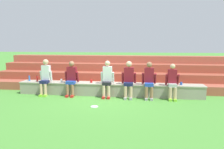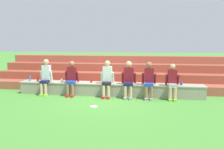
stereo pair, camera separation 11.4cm
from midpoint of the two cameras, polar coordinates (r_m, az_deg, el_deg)
name	(u,v)px [view 1 (the left image)]	position (r m, az deg, el deg)	size (l,w,h in m)	color
ground_plane	(108,97)	(8.27, -1.53, -6.06)	(80.00, 80.00, 0.00)	#4C9338
stone_seating_wall	(109,89)	(8.47, -1.24, -3.86)	(7.33, 0.59, 0.50)	gray
brick_bleachers	(115,74)	(10.55, 0.57, 0.07)	(11.28, 2.85, 1.42)	#A9523D
person_far_left	(45,76)	(8.87, -17.90, -0.42)	(0.50, 0.59, 1.44)	#DBAD89
person_left_of_center	(71,77)	(8.49, -11.30, -0.75)	(0.55, 0.55, 1.37)	#996B4C
person_center	(107,78)	(8.13, -1.72, -0.96)	(0.52, 0.59, 1.40)	beige
person_right_of_center	(129,78)	(8.03, 4.12, -1.04)	(0.55, 0.60, 1.40)	#DBAD89
person_far_right	(149,79)	(8.02, 9.55, -1.27)	(0.53, 0.57, 1.38)	#996B4C
person_rightmost_edge	(172,81)	(8.07, 15.58, -1.69)	(0.50, 0.52, 1.32)	#DBAD89
water_bottle_mid_right	(37,78)	(9.35, -19.87, -1.01)	(0.06, 0.06, 0.25)	red
water_bottle_near_left	(29,78)	(9.54, -21.72, -0.91)	(0.06, 0.06, 0.25)	blue
plastic_cup_middle	(181,83)	(8.43, 17.78, -2.32)	(0.09, 0.09, 0.11)	blue
plastic_cup_right_end	(61,81)	(8.86, -13.84, -1.60)	(0.08, 0.08, 0.13)	white
plastic_cup_left_end	(91,81)	(8.54, -5.99, -1.76)	(0.09, 0.09, 0.13)	red
frisbee	(94,107)	(7.04, -5.26, -8.62)	(0.25, 0.25, 0.02)	white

